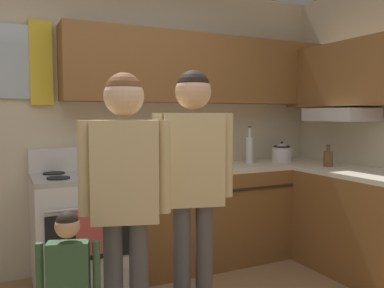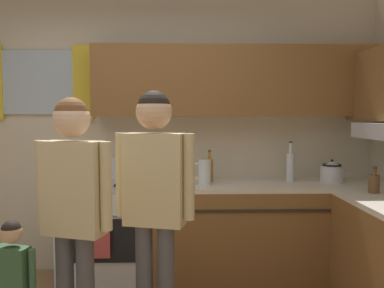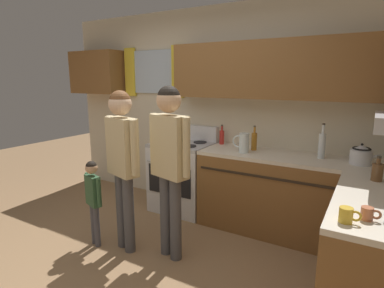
{
  "view_description": "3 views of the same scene",
  "coord_description": "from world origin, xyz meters",
  "px_view_note": "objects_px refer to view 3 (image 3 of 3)",
  "views": [
    {
      "loc": [
        -0.8,
        -1.71,
        1.38
      ],
      "look_at": [
        0.35,
        0.66,
        1.19
      ],
      "focal_mm": 37.37,
      "sensor_mm": 36.0,
      "label": 1
    },
    {
      "loc": [
        0.46,
        -1.94,
        1.5
      ],
      "look_at": [
        0.53,
        1.02,
        1.29
      ],
      "focal_mm": 36.98,
      "sensor_mm": 36.0,
      "label": 2
    },
    {
      "loc": [
        1.87,
        -1.79,
        1.71
      ],
      "look_at": [
        0.36,
        0.79,
        1.08
      ],
      "focal_mm": 29.11,
      "sensor_mm": 36.0,
      "label": 3
    }
  ],
  "objects_px": {
    "adult_holding_child": "(122,153)",
    "mug_mustard_yellow": "(347,215)",
    "bottle_oil_amber": "(254,141)",
    "bottle_tall_clear": "(322,145)",
    "bottle_squat_brown": "(377,172)",
    "stove_oven": "(183,175)",
    "cup_terracotta": "(368,214)",
    "small_child": "(93,193)",
    "adult_in_plaid": "(170,153)",
    "water_pitcher": "(243,143)",
    "stovetop_kettle": "(361,155)",
    "bottle_sauce_red": "(222,137)"
  },
  "relations": [
    {
      "from": "adult_holding_child",
      "to": "mug_mustard_yellow",
      "type": "bearing_deg",
      "value": -8.54
    },
    {
      "from": "bottle_oil_amber",
      "to": "adult_holding_child",
      "type": "relative_size",
      "value": 0.18
    },
    {
      "from": "bottle_tall_clear",
      "to": "bottle_squat_brown",
      "type": "height_order",
      "value": "bottle_tall_clear"
    },
    {
      "from": "stove_oven",
      "to": "adult_holding_child",
      "type": "bearing_deg",
      "value": -88.21
    },
    {
      "from": "cup_terracotta",
      "to": "small_child",
      "type": "distance_m",
      "value": 2.44
    },
    {
      "from": "cup_terracotta",
      "to": "adult_in_plaid",
      "type": "xyz_separation_m",
      "value": [
        -1.62,
        0.32,
        0.1
      ]
    },
    {
      "from": "stove_oven",
      "to": "adult_holding_child",
      "type": "relative_size",
      "value": 0.68
    },
    {
      "from": "stove_oven",
      "to": "adult_in_plaid",
      "type": "bearing_deg",
      "value": -63.84
    },
    {
      "from": "cup_terracotta",
      "to": "water_pitcher",
      "type": "distance_m",
      "value": 1.77
    },
    {
      "from": "adult_holding_child",
      "to": "adult_in_plaid",
      "type": "bearing_deg",
      "value": 13.96
    },
    {
      "from": "stove_oven",
      "to": "adult_in_plaid",
      "type": "distance_m",
      "value": 1.29
    },
    {
      "from": "stove_oven",
      "to": "mug_mustard_yellow",
      "type": "xyz_separation_m",
      "value": [
        2.02,
        -1.45,
        0.48
      ]
    },
    {
      "from": "cup_terracotta",
      "to": "adult_in_plaid",
      "type": "height_order",
      "value": "adult_in_plaid"
    },
    {
      "from": "stovetop_kettle",
      "to": "small_child",
      "type": "distance_m",
      "value": 2.67
    },
    {
      "from": "bottle_squat_brown",
      "to": "water_pitcher",
      "type": "relative_size",
      "value": 0.93
    },
    {
      "from": "bottle_oil_amber",
      "to": "stovetop_kettle",
      "type": "xyz_separation_m",
      "value": [
        1.1,
        -0.07,
        -0.01
      ]
    },
    {
      "from": "adult_holding_child",
      "to": "small_child",
      "type": "height_order",
      "value": "adult_holding_child"
    },
    {
      "from": "stovetop_kettle",
      "to": "adult_holding_child",
      "type": "height_order",
      "value": "adult_holding_child"
    },
    {
      "from": "stove_oven",
      "to": "cup_terracotta",
      "type": "height_order",
      "value": "stove_oven"
    },
    {
      "from": "stove_oven",
      "to": "bottle_squat_brown",
      "type": "distance_m",
      "value": 2.28
    },
    {
      "from": "small_child",
      "to": "cup_terracotta",
      "type": "bearing_deg",
      "value": -2.17
    },
    {
      "from": "bottle_oil_amber",
      "to": "water_pitcher",
      "type": "xyz_separation_m",
      "value": [
        -0.06,
        -0.18,
        0.0
      ]
    },
    {
      "from": "bottle_tall_clear",
      "to": "adult_in_plaid",
      "type": "distance_m",
      "value": 1.59
    },
    {
      "from": "adult_holding_child",
      "to": "bottle_sauce_red",
      "type": "bearing_deg",
      "value": 72.31
    },
    {
      "from": "bottle_tall_clear",
      "to": "bottle_sauce_red",
      "type": "height_order",
      "value": "bottle_tall_clear"
    },
    {
      "from": "bottle_tall_clear",
      "to": "water_pitcher",
      "type": "height_order",
      "value": "bottle_tall_clear"
    },
    {
      "from": "adult_holding_child",
      "to": "small_child",
      "type": "xyz_separation_m",
      "value": [
        -0.32,
        -0.11,
        -0.44
      ]
    },
    {
      "from": "mug_mustard_yellow",
      "to": "stovetop_kettle",
      "type": "bearing_deg",
      "value": 89.7
    },
    {
      "from": "cup_terracotta",
      "to": "small_child",
      "type": "xyz_separation_m",
      "value": [
        -2.41,
        0.09,
        -0.37
      ]
    },
    {
      "from": "stove_oven",
      "to": "cup_terracotta",
      "type": "relative_size",
      "value": 10.11
    },
    {
      "from": "bottle_tall_clear",
      "to": "mug_mustard_yellow",
      "type": "distance_m",
      "value": 1.55
    },
    {
      "from": "bottle_tall_clear",
      "to": "adult_holding_child",
      "type": "relative_size",
      "value": 0.23
    },
    {
      "from": "stove_oven",
      "to": "bottle_sauce_red",
      "type": "xyz_separation_m",
      "value": [
        0.46,
        0.19,
        0.53
      ]
    },
    {
      "from": "mug_mustard_yellow",
      "to": "adult_in_plaid",
      "type": "bearing_deg",
      "value": 164.65
    },
    {
      "from": "stove_oven",
      "to": "adult_in_plaid",
      "type": "xyz_separation_m",
      "value": [
        0.51,
        -1.03,
        0.57
      ]
    },
    {
      "from": "stove_oven",
      "to": "stovetop_kettle",
      "type": "bearing_deg",
      "value": 0.15
    },
    {
      "from": "bottle_sauce_red",
      "to": "cup_terracotta",
      "type": "distance_m",
      "value": 2.27
    },
    {
      "from": "stove_oven",
      "to": "bottle_sauce_red",
      "type": "bearing_deg",
      "value": 22.29
    },
    {
      "from": "stove_oven",
      "to": "small_child",
      "type": "height_order",
      "value": "stove_oven"
    },
    {
      "from": "mug_mustard_yellow",
      "to": "stove_oven",
      "type": "bearing_deg",
      "value": 144.34
    },
    {
      "from": "stovetop_kettle",
      "to": "adult_holding_child",
      "type": "relative_size",
      "value": 0.17
    },
    {
      "from": "bottle_tall_clear",
      "to": "adult_in_plaid",
      "type": "relative_size",
      "value": 0.22
    },
    {
      "from": "bottle_oil_amber",
      "to": "small_child",
      "type": "height_order",
      "value": "bottle_oil_amber"
    },
    {
      "from": "adult_holding_child",
      "to": "adult_in_plaid",
      "type": "distance_m",
      "value": 0.49
    },
    {
      "from": "bottle_squat_brown",
      "to": "water_pitcher",
      "type": "distance_m",
      "value": 1.36
    },
    {
      "from": "mug_mustard_yellow",
      "to": "stovetop_kettle",
      "type": "distance_m",
      "value": 1.46
    },
    {
      "from": "bottle_tall_clear",
      "to": "bottle_oil_amber",
      "type": "relative_size",
      "value": 1.28
    },
    {
      "from": "bottle_sauce_red",
      "to": "adult_holding_child",
      "type": "relative_size",
      "value": 0.15
    },
    {
      "from": "mug_mustard_yellow",
      "to": "bottle_sauce_red",
      "type": "bearing_deg",
      "value": 133.5
    },
    {
      "from": "bottle_tall_clear",
      "to": "mug_mustard_yellow",
      "type": "xyz_separation_m",
      "value": [
        0.36,
        -1.5,
        -0.1
      ]
    }
  ]
}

